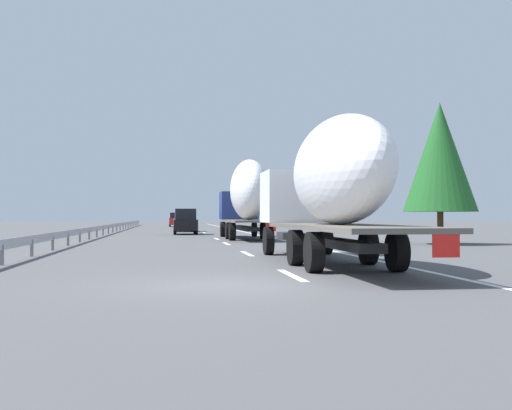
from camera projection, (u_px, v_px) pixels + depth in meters
The scene contains 23 objects.
ground_plane at pixel (183, 233), 52.83m from camera, with size 260.00×260.00×0.00m, color #4C4C4F.
lane_stripe_0 at pixel (292, 275), 15.43m from camera, with size 3.20×0.20×0.01m, color white.
lane_stripe_1 at pixel (247, 254), 24.27m from camera, with size 3.20×0.20×0.01m, color white.
lane_stripe_2 at pixel (227, 244), 32.95m from camera, with size 3.20×0.20×0.01m, color white.
lane_stripe_3 at pixel (216, 239), 40.08m from camera, with size 3.20×0.20×0.01m, color white.
lane_stripe_4 at pixel (204, 233), 53.99m from camera, with size 3.20×0.20×0.01m, color white.
lane_stripe_5 at pixel (201, 231), 58.84m from camera, with size 3.20×0.20×0.01m, color white.
lane_stripe_6 at pixel (195, 228), 74.14m from camera, with size 3.20×0.20×0.01m, color white.
lane_stripe_7 at pixel (190, 226), 89.68m from camera, with size 3.20×0.20×0.01m, color white.
lane_stripe_8 at pixel (191, 226), 87.50m from camera, with size 3.20×0.20×0.01m, color white.
lane_stripe_9 at pixel (187, 225), 105.30m from camera, with size 3.20×0.20×0.01m, color white.
edge_line_right at pixel (242, 231), 58.53m from camera, with size 110.00×0.20×0.01m, color white.
truck_lead at pixel (247, 196), 39.42m from camera, with size 12.20×2.55×4.83m.
truck_trailing at pixel (329, 183), 19.02m from camera, with size 14.01×2.55×4.23m.
car_red_compact at pixel (176, 220), 84.96m from camera, with size 4.54×1.85×1.88m.
car_silver_hatch at pixel (184, 221), 58.56m from camera, with size 4.70×1.82×1.89m.
car_white_van at pixel (176, 219), 103.32m from camera, with size 4.74×1.89×1.97m.
car_black_suv at pixel (185, 222), 49.68m from camera, with size 4.62×1.83×2.00m.
road_sign at pixel (254, 210), 59.42m from camera, with size 0.10×0.90×2.90m.
tree_0 at pixel (262, 203), 98.21m from camera, with size 3.75×3.75×5.58m.
tree_1 at pixel (266, 196), 85.67m from camera, with size 3.48×3.48×6.54m.
tree_2 at pixel (440, 157), 32.34m from camera, with size 3.74×3.74×7.24m.
guardrail_median at pixel (113, 226), 55.00m from camera, with size 94.00×0.10×0.76m.
Camera 1 is at (-13.20, 1.15, 1.45)m, focal length 44.63 mm.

